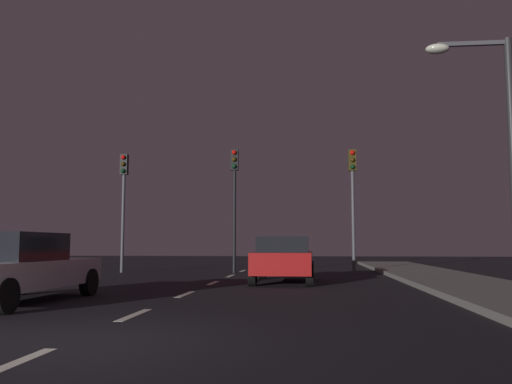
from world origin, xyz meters
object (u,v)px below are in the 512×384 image
object	(u,v)px
car_adjacent_lane	(13,267)
traffic_signal_left	(124,190)
traffic_signal_center	(234,186)
car_stopped_ahead	(284,259)
street_lamp_right	(496,135)
traffic_signal_right	(353,187)

from	to	relation	value
car_adjacent_lane	traffic_signal_left	bearing A→B (deg)	99.17
traffic_signal_center	car_stopped_ahead	bearing A→B (deg)	-65.85
traffic_signal_center	car_adjacent_lane	size ratio (longest dim) A/B	1.15
car_adjacent_lane	street_lamp_right	xyz separation A→B (m)	(10.59, 2.16, 3.03)
traffic_signal_center	car_stopped_ahead	xyz separation A→B (m)	(2.35, -5.25, -2.93)
traffic_signal_left	street_lamp_right	xyz separation A→B (m)	(12.49, -9.59, 0.17)
traffic_signal_right	car_stopped_ahead	xyz separation A→B (m)	(-2.65, -5.25, -2.87)
traffic_signal_left	traffic_signal_center	bearing A→B (deg)	0.00
traffic_signal_left	street_lamp_right	size ratio (longest dim) A/B	0.84
traffic_signal_center	traffic_signal_left	bearing A→B (deg)	-180.00
traffic_signal_center	car_stopped_ahead	size ratio (longest dim) A/B	1.27
street_lamp_right	car_adjacent_lane	bearing A→B (deg)	-168.48
car_stopped_ahead	street_lamp_right	bearing A→B (deg)	-39.72
traffic_signal_center	street_lamp_right	world-z (taller)	street_lamp_right
car_adjacent_lane	street_lamp_right	distance (m)	11.22
traffic_signal_left	traffic_signal_center	xyz separation A→B (m)	(4.90, 0.00, 0.08)
car_stopped_ahead	traffic_signal_center	bearing A→B (deg)	114.15
traffic_signal_right	car_stopped_ahead	bearing A→B (deg)	-116.79
traffic_signal_left	car_stopped_ahead	world-z (taller)	traffic_signal_left
traffic_signal_right	car_stopped_ahead	distance (m)	6.55
street_lamp_right	traffic_signal_center	bearing A→B (deg)	128.32
traffic_signal_left	car_stopped_ahead	xyz separation A→B (m)	(7.26, -5.25, -2.85)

